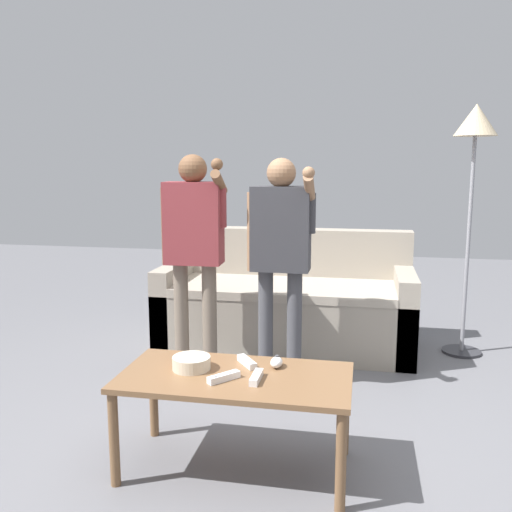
{
  "coord_description": "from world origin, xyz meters",
  "views": [
    {
      "loc": [
        0.4,
        -2.52,
        1.39
      ],
      "look_at": [
        -0.15,
        0.29,
        0.91
      ],
      "focal_mm": 38.63,
      "sensor_mm": 36.0,
      "label": 1
    }
  ],
  "objects_px": {
    "snack_bowl": "(191,363)",
    "game_remote_nunchuk": "(276,362)",
    "floor_lamp": "(475,144)",
    "coffee_table": "(235,387)",
    "game_remote_wand_spare": "(247,362)",
    "player_left": "(194,240)",
    "player_center": "(281,246)",
    "couch": "(287,305)",
    "game_remote_wand_near": "(224,377)",
    "game_remote_wand_far": "(256,377)"
  },
  "relations": [
    {
      "from": "snack_bowl",
      "to": "game_remote_nunchuk",
      "type": "relative_size",
      "value": 1.99
    },
    {
      "from": "snack_bowl",
      "to": "floor_lamp",
      "type": "bearing_deg",
      "value": 50.6
    },
    {
      "from": "coffee_table",
      "to": "game_remote_wand_spare",
      "type": "height_order",
      "value": "game_remote_wand_spare"
    },
    {
      "from": "game_remote_nunchuk",
      "to": "floor_lamp",
      "type": "distance_m",
      "value": 2.31
    },
    {
      "from": "player_left",
      "to": "game_remote_wand_spare",
      "type": "xyz_separation_m",
      "value": [
        0.54,
        -0.92,
        -0.44
      ]
    },
    {
      "from": "coffee_table",
      "to": "player_center",
      "type": "distance_m",
      "value": 1.12
    },
    {
      "from": "couch",
      "to": "player_center",
      "type": "relative_size",
      "value": 1.33
    },
    {
      "from": "player_left",
      "to": "player_center",
      "type": "xyz_separation_m",
      "value": [
        0.57,
        -0.05,
        -0.02
      ]
    },
    {
      "from": "floor_lamp",
      "to": "game_remote_wand_spare",
      "type": "height_order",
      "value": "floor_lamp"
    },
    {
      "from": "floor_lamp",
      "to": "game_remote_wand_spare",
      "type": "distance_m",
      "value": 2.39
    },
    {
      "from": "snack_bowl",
      "to": "game_remote_wand_near",
      "type": "relative_size",
      "value": 1.24
    },
    {
      "from": "couch",
      "to": "game_remote_wand_far",
      "type": "bearing_deg",
      "value": -86.21
    },
    {
      "from": "coffee_table",
      "to": "floor_lamp",
      "type": "height_order",
      "value": "floor_lamp"
    },
    {
      "from": "floor_lamp",
      "to": "game_remote_wand_near",
      "type": "bearing_deg",
      "value": -124.4
    },
    {
      "from": "coffee_table",
      "to": "snack_bowl",
      "type": "xyz_separation_m",
      "value": [
        -0.21,
        0.03,
        0.09
      ]
    },
    {
      "from": "couch",
      "to": "game_remote_nunchuk",
      "type": "xyz_separation_m",
      "value": [
        0.18,
        -1.68,
        0.17
      ]
    },
    {
      "from": "game_remote_wand_near",
      "to": "game_remote_wand_spare",
      "type": "xyz_separation_m",
      "value": [
        0.06,
        0.2,
        0.0
      ]
    },
    {
      "from": "couch",
      "to": "game_remote_wand_near",
      "type": "relative_size",
      "value": 13.34
    },
    {
      "from": "floor_lamp",
      "to": "game_remote_wand_far",
      "type": "bearing_deg",
      "value": -121.84
    },
    {
      "from": "floor_lamp",
      "to": "snack_bowl",
      "type": "bearing_deg",
      "value": -129.4
    },
    {
      "from": "coffee_table",
      "to": "player_left",
      "type": "relative_size",
      "value": 0.72
    },
    {
      "from": "game_remote_nunchuk",
      "to": "player_center",
      "type": "height_order",
      "value": "player_center"
    },
    {
      "from": "snack_bowl",
      "to": "player_left",
      "type": "distance_m",
      "value": 1.15
    },
    {
      "from": "game_remote_wand_near",
      "to": "game_remote_wand_far",
      "type": "relative_size",
      "value": 0.94
    },
    {
      "from": "game_remote_nunchuk",
      "to": "game_remote_wand_far",
      "type": "relative_size",
      "value": 0.59
    },
    {
      "from": "snack_bowl",
      "to": "game_remote_wand_near",
      "type": "height_order",
      "value": "snack_bowl"
    },
    {
      "from": "couch",
      "to": "game_remote_wand_near",
      "type": "distance_m",
      "value": 1.89
    },
    {
      "from": "snack_bowl",
      "to": "game_remote_wand_near",
      "type": "distance_m",
      "value": 0.21
    },
    {
      "from": "player_left",
      "to": "game_remote_wand_far",
      "type": "bearing_deg",
      "value": -60.65
    },
    {
      "from": "couch",
      "to": "player_left",
      "type": "relative_size",
      "value": 1.3
    },
    {
      "from": "couch",
      "to": "player_left",
      "type": "distance_m",
      "value": 1.09
    },
    {
      "from": "player_center",
      "to": "game_remote_wand_near",
      "type": "xyz_separation_m",
      "value": [
        -0.09,
        -1.07,
        -0.43
      ]
    },
    {
      "from": "player_center",
      "to": "game_remote_wand_far",
      "type": "relative_size",
      "value": 9.46
    },
    {
      "from": "snack_bowl",
      "to": "game_remote_wand_far",
      "type": "bearing_deg",
      "value": -13.6
    },
    {
      "from": "floor_lamp",
      "to": "player_left",
      "type": "height_order",
      "value": "floor_lamp"
    },
    {
      "from": "snack_bowl",
      "to": "game_remote_nunchuk",
      "type": "distance_m",
      "value": 0.39
    },
    {
      "from": "game_remote_wand_far",
      "to": "game_remote_wand_spare",
      "type": "height_order",
      "value": "same"
    },
    {
      "from": "game_remote_nunchuk",
      "to": "player_center",
      "type": "bearing_deg",
      "value": 97.35
    },
    {
      "from": "snack_bowl",
      "to": "player_center",
      "type": "distance_m",
      "value": 1.09
    },
    {
      "from": "game_remote_nunchuk",
      "to": "player_center",
      "type": "xyz_separation_m",
      "value": [
        -0.11,
        0.87,
        0.42
      ]
    },
    {
      "from": "game_remote_wand_far",
      "to": "floor_lamp",
      "type": "bearing_deg",
      "value": 58.16
    },
    {
      "from": "coffee_table",
      "to": "game_remote_wand_far",
      "type": "distance_m",
      "value": 0.14
    },
    {
      "from": "coffee_table",
      "to": "snack_bowl",
      "type": "relative_size",
      "value": 5.9
    },
    {
      "from": "floor_lamp",
      "to": "game_remote_wand_spare",
      "type": "relative_size",
      "value": 12.54
    },
    {
      "from": "coffee_table",
      "to": "game_remote_nunchuk",
      "type": "height_order",
      "value": "game_remote_nunchuk"
    },
    {
      "from": "game_remote_nunchuk",
      "to": "game_remote_wand_near",
      "type": "xyz_separation_m",
      "value": [
        -0.2,
        -0.2,
        -0.01
      ]
    },
    {
      "from": "couch",
      "to": "game_remote_wand_spare",
      "type": "xyz_separation_m",
      "value": [
        0.04,
        -1.68,
        0.16
      ]
    },
    {
      "from": "coffee_table",
      "to": "player_left",
      "type": "bearing_deg",
      "value": 115.96
    },
    {
      "from": "player_left",
      "to": "game_remote_wand_near",
      "type": "bearing_deg",
      "value": -66.97
    },
    {
      "from": "snack_bowl",
      "to": "game_remote_wand_spare",
      "type": "height_order",
      "value": "snack_bowl"
    }
  ]
}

